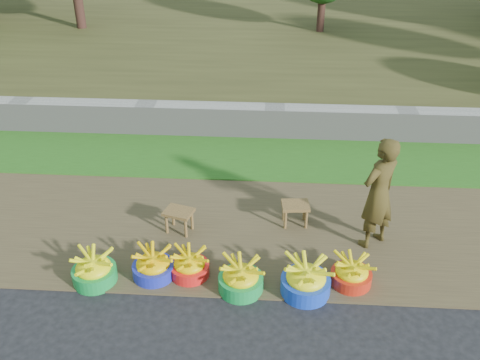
# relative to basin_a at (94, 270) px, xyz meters

# --- Properties ---
(ground_plane) EXTENTS (120.00, 120.00, 0.00)m
(ground_plane) POSITION_rel_basin_a_xyz_m (2.00, -0.19, -0.17)
(ground_plane) COLOR black
(ground_plane) RESTS_ON ground
(dirt_shoulder) EXTENTS (80.00, 2.50, 0.02)m
(dirt_shoulder) POSITION_rel_basin_a_xyz_m (2.00, 1.06, -0.16)
(dirt_shoulder) COLOR #493F27
(dirt_shoulder) RESTS_ON ground
(grass_verge) EXTENTS (80.00, 1.50, 0.04)m
(grass_verge) POSITION_rel_basin_a_xyz_m (2.00, 3.06, -0.15)
(grass_verge) COLOR #276119
(grass_verge) RESTS_ON ground
(retaining_wall) EXTENTS (80.00, 0.35, 0.55)m
(retaining_wall) POSITION_rel_basin_a_xyz_m (2.00, 3.91, 0.11)
(retaining_wall) COLOR gray
(retaining_wall) RESTS_ON ground
(earth_bank) EXTENTS (80.00, 10.00, 0.50)m
(earth_bank) POSITION_rel_basin_a_xyz_m (2.00, 8.81, 0.08)
(earth_bank) COLOR #3C3C1B
(earth_bank) RESTS_ON ground
(basin_a) EXTENTS (0.50, 0.50, 0.37)m
(basin_a) POSITION_rel_basin_a_xyz_m (0.00, 0.00, 0.00)
(basin_a) COLOR #118835
(basin_a) RESTS_ON ground
(basin_b) EXTENTS (0.48, 0.48, 0.36)m
(basin_b) POSITION_rel_basin_a_xyz_m (0.65, 0.12, -0.01)
(basin_b) COLOR #1B26B0
(basin_b) RESTS_ON ground
(basin_c) EXTENTS (0.45, 0.45, 0.34)m
(basin_c) POSITION_rel_basin_a_xyz_m (1.07, 0.16, -0.02)
(basin_c) COLOR red
(basin_c) RESTS_ON ground
(basin_d) EXTENTS (0.50, 0.50, 0.38)m
(basin_d) POSITION_rel_basin_a_xyz_m (1.67, -0.04, 0.00)
(basin_d) COLOR #148B3A
(basin_d) RESTS_ON ground
(basin_e) EXTENTS (0.55, 0.55, 0.41)m
(basin_e) POSITION_rel_basin_a_xyz_m (2.39, -0.04, 0.02)
(basin_e) COLOR #153CBF
(basin_e) RESTS_ON ground
(basin_f) EXTENTS (0.46, 0.46, 0.35)m
(basin_f) POSITION_rel_basin_a_xyz_m (2.91, 0.14, -0.01)
(basin_f) COLOR red
(basin_f) RESTS_ON ground
(stool_left) EXTENTS (0.42, 0.36, 0.31)m
(stool_left) POSITION_rel_basin_a_xyz_m (0.81, 1.00, 0.10)
(stool_left) COLOR brown
(stool_left) RESTS_ON dirt_shoulder
(stool_right) EXTENTS (0.38, 0.30, 0.31)m
(stool_right) POSITION_rel_basin_a_xyz_m (2.30, 1.25, 0.10)
(stool_right) COLOR brown
(stool_right) RESTS_ON dirt_shoulder
(vendor_woman) EXTENTS (0.63, 0.61, 1.45)m
(vendor_woman) POSITION_rel_basin_a_xyz_m (3.25, 0.91, 0.58)
(vendor_woman) COLOR black
(vendor_woman) RESTS_ON dirt_shoulder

